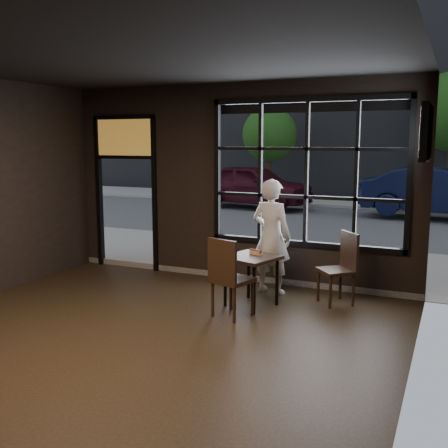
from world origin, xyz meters
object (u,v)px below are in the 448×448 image
at_px(chair_near, 233,277).
at_px(navy_car, 439,192).
at_px(man, 271,237).
at_px(cafe_table, 251,281).

height_order(chair_near, navy_car, navy_car).
xyz_separation_m(chair_near, man, (0.10, 1.24, 0.34)).
relative_size(chair_near, navy_car, 0.24).
height_order(cafe_table, navy_car, navy_car).
bearing_deg(cafe_table, chair_near, -78.76).
xyz_separation_m(chair_near, navy_car, (2.13, 10.25, 0.29)).
bearing_deg(navy_car, man, 170.38).
distance_m(cafe_table, chair_near, 0.55).
height_order(cafe_table, man, man).
distance_m(cafe_table, navy_car, 9.96).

